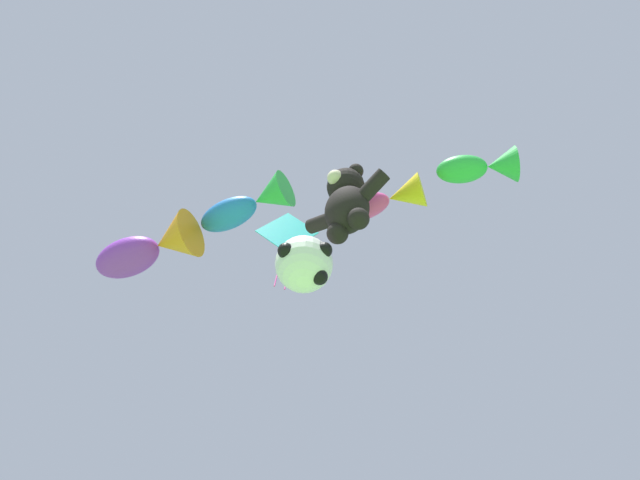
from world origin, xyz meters
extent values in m
ellipsoid|color=black|center=(-0.43, 5.15, 11.48)|extent=(0.87, 0.74, 1.06)
sphere|color=black|center=(-0.43, 5.15, 12.27)|extent=(0.73, 0.73, 0.73)
sphere|color=beige|center=(-0.43, 4.84, 12.21)|extent=(0.31, 0.31, 0.31)
sphere|color=black|center=(-0.69, 5.15, 12.55)|extent=(0.30, 0.30, 0.30)
cylinder|color=black|center=(-1.06, 5.15, 11.67)|extent=(0.63, 0.28, 0.49)
sphere|color=black|center=(-0.67, 5.15, 10.98)|extent=(0.39, 0.39, 0.39)
sphere|color=black|center=(-0.17, 5.15, 12.55)|extent=(0.30, 0.30, 0.30)
cylinder|color=black|center=(0.20, 5.15, 11.67)|extent=(0.63, 0.28, 0.49)
sphere|color=black|center=(-0.19, 5.15, 10.98)|extent=(0.39, 0.39, 0.39)
sphere|color=white|center=(-1.32, 5.00, 10.50)|extent=(1.01, 1.01, 1.01)
sphere|color=black|center=(-0.85, 5.00, 10.50)|extent=(0.28, 0.28, 0.28)
sphere|color=black|center=(-1.42, 5.31, 10.83)|extent=(0.28, 0.28, 0.28)
sphere|color=black|center=(-1.32, 4.54, 10.43)|extent=(0.28, 0.28, 0.28)
sphere|color=black|center=(-1.10, 5.16, 10.12)|extent=(0.28, 0.28, 0.28)
ellipsoid|color=green|center=(1.41, 6.40, 12.47)|extent=(1.11, 1.01, 0.47)
cone|color=green|center=(2.03, 6.82, 12.47)|extent=(0.83, 0.88, 0.70)
sphere|color=black|center=(1.15, 6.23, 12.60)|extent=(0.12, 0.12, 0.12)
ellipsoid|color=#E53F9E|center=(-0.50, 5.65, 12.20)|extent=(1.31, 0.95, 0.47)
cone|color=yellow|center=(0.35, 5.99, 12.20)|extent=(0.86, 0.88, 0.69)
sphere|color=black|center=(-0.85, 5.51, 12.32)|extent=(0.12, 0.12, 0.12)
ellipsoid|color=blue|center=(-3.01, 4.46, 13.07)|extent=(1.42, 0.93, 0.55)
cone|color=green|center=(-2.02, 4.70, 13.07)|extent=(0.89, 0.95, 0.81)
sphere|color=black|center=(-3.42, 4.37, 13.21)|extent=(0.14, 0.14, 0.14)
ellipsoid|color=purple|center=(-5.13, 3.65, 12.60)|extent=(1.66, 1.23, 0.72)
cone|color=orange|center=(-4.04, 3.97, 12.60)|extent=(1.08, 1.25, 1.06)
sphere|color=black|center=(-5.59, 3.51, 12.79)|extent=(0.19, 0.19, 0.19)
cube|color=#19ADB2|center=(-3.09, 6.27, 14.40)|extent=(1.11, 1.04, 1.50)
cylinder|color=#E53F9E|center=(-3.28, 6.28, 13.20)|extent=(0.03, 0.21, 1.43)
cylinder|color=#E53F9E|center=(-2.90, 6.23, 12.98)|extent=(0.03, 0.25, 1.88)
camera|label=1|loc=(3.95, -0.61, 0.81)|focal=40.00mm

